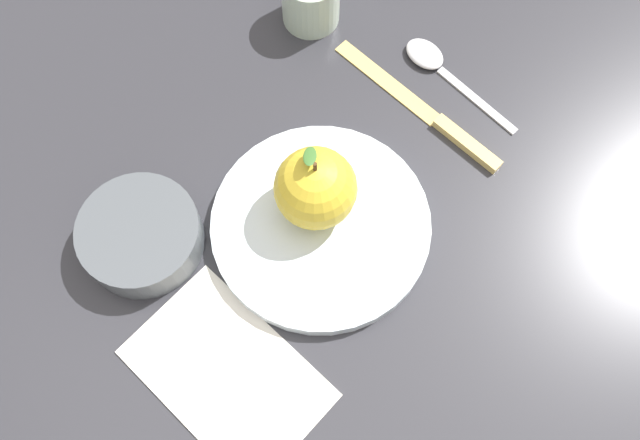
% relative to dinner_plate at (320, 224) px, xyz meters
% --- Properties ---
extents(ground_plane, '(2.40, 2.40, 0.00)m').
position_rel_dinner_plate_xyz_m(ground_plane, '(-0.00, -0.03, -0.01)').
color(ground_plane, '#2D2D33').
extents(dinner_plate, '(0.22, 0.22, 0.02)m').
position_rel_dinner_plate_xyz_m(dinner_plate, '(0.00, 0.00, 0.00)').
color(dinner_plate, silver).
rests_on(dinner_plate, ground_plane).
extents(apple, '(0.08, 0.08, 0.09)m').
position_rel_dinner_plate_xyz_m(apple, '(0.02, -0.00, 0.05)').
color(apple, gold).
rests_on(apple, dinner_plate).
extents(side_bowl, '(0.12, 0.12, 0.04)m').
position_rel_dinner_plate_xyz_m(side_bowl, '(0.07, 0.16, 0.01)').
color(side_bowl, '#4C5156').
rests_on(side_bowl, ground_plane).
extents(knife, '(0.22, 0.09, 0.01)m').
position_rel_dinner_plate_xyz_m(knife, '(0.06, -0.17, -0.01)').
color(knife, '#D8B766').
rests_on(knife, ground_plane).
extents(spoon, '(0.16, 0.06, 0.01)m').
position_rel_dinner_plate_xyz_m(spoon, '(0.11, -0.21, -0.00)').
color(spoon, silver).
rests_on(spoon, ground_plane).
extents(linen_napkin, '(0.21, 0.17, 0.00)m').
position_rel_dinner_plate_xyz_m(linen_napkin, '(-0.09, 0.15, -0.01)').
color(linen_napkin, silver).
rests_on(linen_napkin, ground_plane).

